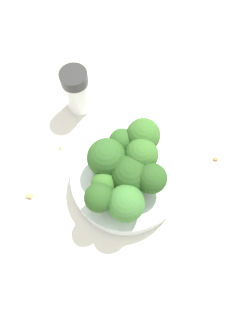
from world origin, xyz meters
TOP-DOWN VIEW (x-y plane):
  - ground_plane at (0.00, 0.00)m, footprint 3.00×3.00m
  - bowl at (0.00, 0.00)m, footprint 0.16×0.16m
  - broccoli_floret_0 at (0.01, 0.02)m, footprint 0.04×0.04m
  - broccoli_floret_1 at (0.01, -0.01)m, footprint 0.05×0.05m
  - broccoli_floret_2 at (-0.02, 0.03)m, footprint 0.04×0.04m
  - broccoli_floret_3 at (-0.02, -0.03)m, footprint 0.03×0.03m
  - broccoli_floret_4 at (0.04, -0.00)m, footprint 0.04×0.04m
  - broccoli_floret_5 at (-0.03, -0.00)m, footprint 0.05×0.05m
  - broccoli_floret_6 at (-0.00, 0.05)m, footprint 0.05×0.05m
  - broccoli_floret_7 at (0.02, -0.04)m, footprint 0.05×0.05m
  - broccoli_floret_8 at (-0.01, -0.05)m, footprint 0.04×0.04m
  - pepper_shaker at (-0.13, 0.09)m, footprint 0.04×0.04m
  - almond_crumb_0 at (-0.12, 0.01)m, footprint 0.01×0.01m
  - almond_crumb_1 at (-0.12, -0.08)m, footprint 0.01×0.01m
  - almond_crumb_2 at (0.10, 0.10)m, footprint 0.01×0.01m

SIDE VIEW (x-z plane):
  - ground_plane at x=0.00m, z-range 0.00..0.00m
  - almond_crumb_0 at x=-0.12m, z-range 0.00..0.01m
  - almond_crumb_2 at x=0.10m, z-range 0.00..0.01m
  - almond_crumb_1 at x=-0.12m, z-range 0.00..0.01m
  - bowl at x=0.00m, z-range 0.00..0.03m
  - pepper_shaker at x=-0.13m, z-range 0.00..0.08m
  - broccoli_floret_3 at x=-0.02m, z-range 0.03..0.08m
  - broccoli_floret_1 at x=0.01m, z-range 0.03..0.09m
  - broccoli_floret_2 at x=-0.02m, z-range 0.04..0.08m
  - broccoli_floret_7 at x=0.02m, z-range 0.03..0.09m
  - broccoli_floret_5 at x=-0.03m, z-range 0.03..0.09m
  - broccoli_floret_4 at x=0.04m, z-range 0.04..0.09m
  - broccoli_floret_8 at x=-0.01m, z-range 0.04..0.09m
  - broccoli_floret_0 at x=0.01m, z-range 0.04..0.10m
  - broccoli_floret_6 at x=0.00m, z-range 0.04..0.10m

